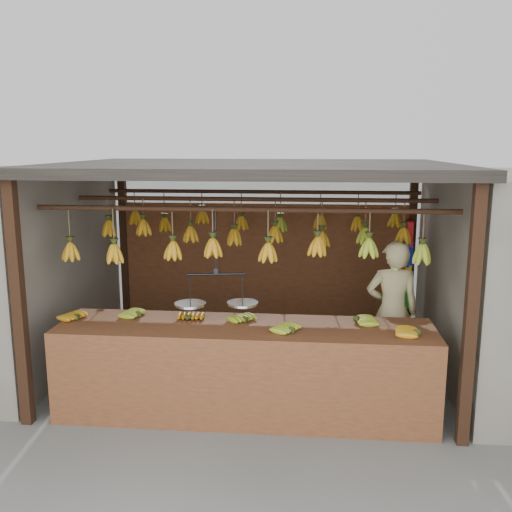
# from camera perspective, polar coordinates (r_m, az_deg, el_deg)

# --- Properties ---
(ground) EXTENTS (80.00, 80.00, 0.00)m
(ground) POSITION_cam_1_polar(r_m,az_deg,el_deg) (6.82, -0.25, -11.27)
(ground) COLOR #5B5B57
(stall) EXTENTS (4.30, 3.30, 2.40)m
(stall) POSITION_cam_1_polar(r_m,az_deg,el_deg) (6.66, 0.02, 5.72)
(stall) COLOR black
(stall) RESTS_ON ground
(counter) EXTENTS (3.60, 0.82, 0.96)m
(counter) POSITION_cam_1_polar(r_m,az_deg,el_deg) (5.42, -1.28, -9.28)
(counter) COLOR brown
(counter) RESTS_ON ground
(hanging_bananas) EXTENTS (3.57, 2.24, 0.39)m
(hanging_bananas) POSITION_cam_1_polar(r_m,az_deg,el_deg) (6.39, -0.30, 2.23)
(hanging_bananas) COLOR #C28414
(hanging_bananas) RESTS_ON ground
(balance_scale) EXTENTS (0.80, 0.37, 0.94)m
(balance_scale) POSITION_cam_1_polar(r_m,az_deg,el_deg) (5.55, -3.97, -4.36)
(balance_scale) COLOR black
(balance_scale) RESTS_ON ground
(vendor) EXTENTS (0.59, 0.40, 1.58)m
(vendor) POSITION_cam_1_polar(r_m,az_deg,el_deg) (6.46, 13.46, -5.44)
(vendor) COLOR beige
(vendor) RESTS_ON ground
(bag_bundles) EXTENTS (0.08, 0.26, 1.17)m
(bag_bundles) POSITION_cam_1_polar(r_m,az_deg,el_deg) (7.90, 14.91, -0.81)
(bag_bundles) COLOR red
(bag_bundles) RESTS_ON ground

